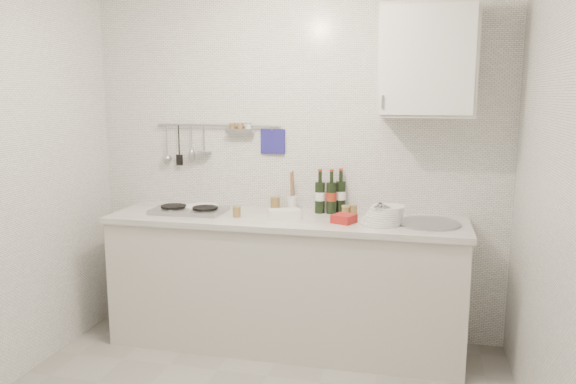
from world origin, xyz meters
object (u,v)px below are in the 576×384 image
object	(u,v)px
wall_cabinet	(427,62)
wine_bottles	(331,191)
plate_stack_sink	(384,215)
plate_stack_hob	(200,208)
utensil_crock	(292,201)

from	to	relation	value
wall_cabinet	wine_bottles	size ratio (longest dim) A/B	2.26
wall_cabinet	wine_bottles	world-z (taller)	wall_cabinet
wall_cabinet	plate_stack_sink	world-z (taller)	wall_cabinet
wall_cabinet	plate_stack_hob	xyz separation A→B (m)	(-1.55, -0.05, -1.01)
plate_stack_hob	utensil_crock	xyz separation A→B (m)	(0.64, 0.16, 0.05)
plate_stack_hob	utensil_crock	world-z (taller)	utensil_crock
wine_bottles	utensil_crock	size ratio (longest dim) A/B	1.07
wall_cabinet	utensil_crock	size ratio (longest dim) A/B	2.41
plate_stack_hob	utensil_crock	distance (m)	0.66
wine_bottles	utensil_crock	xyz separation A→B (m)	(-0.28, 0.01, -0.09)
plate_stack_hob	wine_bottles	distance (m)	0.95
wall_cabinet	plate_stack_sink	distance (m)	1.01
plate_stack_sink	utensil_crock	distance (m)	0.73
plate_stack_hob	plate_stack_sink	bearing A→B (deg)	-4.96
plate_stack_sink	wine_bottles	distance (m)	0.48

